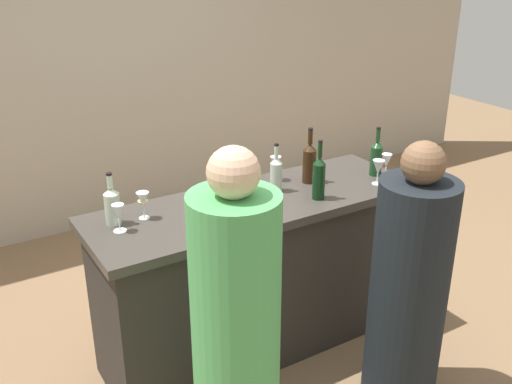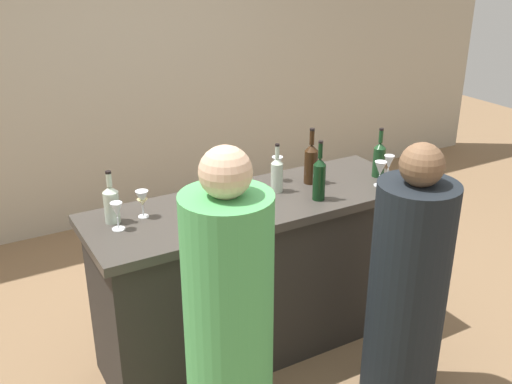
{
  "view_description": "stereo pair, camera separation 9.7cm",
  "coord_description": "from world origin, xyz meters",
  "px_view_note": "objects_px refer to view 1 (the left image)",
  "views": [
    {
      "loc": [
        -1.58,
        -2.58,
        2.32
      ],
      "look_at": [
        0.0,
        0.0,
        1.02
      ],
      "focal_mm": 41.87,
      "sensor_mm": 36.0,
      "label": 1
    },
    {
      "loc": [
        -1.49,
        -2.63,
        2.32
      ],
      "look_at": [
        0.0,
        0.0,
        1.02
      ],
      "focal_mm": 41.87,
      "sensor_mm": 36.0,
      "label": 2
    }
  ],
  "objects_px": {
    "wine_bottle_second_right_amber_brown": "(309,162)",
    "person_left_guest": "(409,289)",
    "person_center_guest": "(236,339)",
    "wine_glass_near_left": "(378,168)",
    "wine_bottle_center_dark_green": "(319,177)",
    "wine_bottle_leftmost_clear_pale": "(112,205)",
    "wine_glass_near_center": "(386,162)",
    "wine_glass_far_left": "(143,201)",
    "wine_glass_near_right": "(118,213)",
    "wine_glass_far_center": "(243,176)",
    "wine_glass_far_right": "(276,164)",
    "wine_bottle_rightmost_olive_green": "(376,157)",
    "wine_bottle_second_left_clear_pale": "(276,173)"
  },
  "relations": [
    {
      "from": "wine_bottle_rightmost_olive_green",
      "to": "wine_glass_near_center",
      "type": "distance_m",
      "value": 0.1
    },
    {
      "from": "wine_glass_near_left",
      "to": "wine_glass_far_center",
      "type": "distance_m",
      "value": 0.8
    },
    {
      "from": "person_center_guest",
      "to": "wine_bottle_rightmost_olive_green",
      "type": "bearing_deg",
      "value": -71.27
    },
    {
      "from": "wine_glass_near_right",
      "to": "person_left_guest",
      "type": "bearing_deg",
      "value": -32.61
    },
    {
      "from": "wine_bottle_second_left_clear_pale",
      "to": "wine_bottle_rightmost_olive_green",
      "type": "xyz_separation_m",
      "value": [
        0.66,
        -0.1,
        0.01
      ]
    },
    {
      "from": "wine_glass_near_left",
      "to": "person_left_guest",
      "type": "xyz_separation_m",
      "value": [
        -0.28,
        -0.59,
        -0.42
      ]
    },
    {
      "from": "wine_glass_far_left",
      "to": "person_left_guest",
      "type": "distance_m",
      "value": 1.44
    },
    {
      "from": "person_left_guest",
      "to": "wine_glass_near_center",
      "type": "bearing_deg",
      "value": -27.61
    },
    {
      "from": "wine_glass_near_left",
      "to": "wine_glass_far_center",
      "type": "relative_size",
      "value": 0.99
    },
    {
      "from": "wine_glass_near_center",
      "to": "person_center_guest",
      "type": "bearing_deg",
      "value": -156.28
    },
    {
      "from": "wine_glass_far_left",
      "to": "wine_glass_far_right",
      "type": "xyz_separation_m",
      "value": [
        0.87,
        0.09,
        0.01
      ]
    },
    {
      "from": "wine_bottle_leftmost_clear_pale",
      "to": "wine_glass_near_right",
      "type": "height_order",
      "value": "wine_bottle_leftmost_clear_pale"
    },
    {
      "from": "wine_bottle_second_left_clear_pale",
      "to": "wine_bottle_second_right_amber_brown",
      "type": "height_order",
      "value": "wine_bottle_second_right_amber_brown"
    },
    {
      "from": "wine_bottle_second_right_amber_brown",
      "to": "wine_glass_near_right",
      "type": "height_order",
      "value": "wine_bottle_second_right_amber_brown"
    },
    {
      "from": "wine_bottle_center_dark_green",
      "to": "person_left_guest",
      "type": "height_order",
      "value": "person_left_guest"
    },
    {
      "from": "wine_bottle_rightmost_olive_green",
      "to": "person_left_guest",
      "type": "xyz_separation_m",
      "value": [
        -0.37,
        -0.71,
        -0.43
      ]
    },
    {
      "from": "person_center_guest",
      "to": "wine_bottle_second_left_clear_pale",
      "type": "bearing_deg",
      "value": -50.17
    },
    {
      "from": "wine_bottle_second_right_amber_brown",
      "to": "wine_glass_far_right",
      "type": "xyz_separation_m",
      "value": [
        -0.15,
        0.13,
        -0.02
      ]
    },
    {
      "from": "wine_bottle_leftmost_clear_pale",
      "to": "wine_bottle_rightmost_olive_green",
      "type": "height_order",
      "value": "wine_bottle_rightmost_olive_green"
    },
    {
      "from": "wine_glass_near_left",
      "to": "wine_bottle_center_dark_green",
      "type": "bearing_deg",
      "value": 178.32
    },
    {
      "from": "wine_bottle_leftmost_clear_pale",
      "to": "wine_glass_near_center",
      "type": "height_order",
      "value": "wine_bottle_leftmost_clear_pale"
    },
    {
      "from": "wine_glass_far_right",
      "to": "wine_glass_near_center",
      "type": "bearing_deg",
      "value": -31.28
    },
    {
      "from": "wine_glass_near_center",
      "to": "wine_glass_far_right",
      "type": "xyz_separation_m",
      "value": [
        -0.56,
        0.34,
        -0.01
      ]
    },
    {
      "from": "wine_bottle_leftmost_clear_pale",
      "to": "person_center_guest",
      "type": "bearing_deg",
      "value": -76.4
    },
    {
      "from": "wine_bottle_second_right_amber_brown",
      "to": "person_left_guest",
      "type": "xyz_separation_m",
      "value": [
        0.05,
        -0.82,
        -0.44
      ]
    },
    {
      "from": "wine_glass_near_right",
      "to": "wine_bottle_center_dark_green",
      "type": "bearing_deg",
      "value": -9.76
    },
    {
      "from": "wine_glass_near_left",
      "to": "wine_bottle_leftmost_clear_pale",
      "type": "bearing_deg",
      "value": 168.92
    },
    {
      "from": "wine_glass_near_right",
      "to": "wine_glass_near_center",
      "type": "bearing_deg",
      "value": -6.36
    },
    {
      "from": "person_left_guest",
      "to": "person_center_guest",
      "type": "relative_size",
      "value": 0.9
    },
    {
      "from": "wine_bottle_leftmost_clear_pale",
      "to": "person_left_guest",
      "type": "distance_m",
      "value": 1.57
    },
    {
      "from": "person_left_guest",
      "to": "wine_glass_far_right",
      "type": "bearing_deg",
      "value": 15.0
    },
    {
      "from": "wine_glass_far_left",
      "to": "wine_glass_near_right",
      "type": "bearing_deg",
      "value": -154.02
    },
    {
      "from": "wine_bottle_center_dark_green",
      "to": "wine_glass_far_left",
      "type": "xyz_separation_m",
      "value": [
        -0.93,
        0.26,
        -0.03
      ]
    },
    {
      "from": "wine_bottle_center_dark_green",
      "to": "person_left_guest",
      "type": "distance_m",
      "value": 0.76
    },
    {
      "from": "wine_bottle_second_right_amber_brown",
      "to": "wine_glass_far_right",
      "type": "height_order",
      "value": "wine_bottle_second_right_amber_brown"
    },
    {
      "from": "wine_bottle_center_dark_green",
      "to": "wine_glass_near_center",
      "type": "height_order",
      "value": "wine_bottle_center_dark_green"
    },
    {
      "from": "wine_bottle_leftmost_clear_pale",
      "to": "wine_bottle_rightmost_olive_green",
      "type": "relative_size",
      "value": 0.92
    },
    {
      "from": "wine_bottle_center_dark_green",
      "to": "wine_bottle_rightmost_olive_green",
      "type": "bearing_deg",
      "value": 11.86
    },
    {
      "from": "wine_glass_far_left",
      "to": "wine_glass_far_center",
      "type": "xyz_separation_m",
      "value": [
        0.6,
        0.02,
        0.01
      ]
    },
    {
      "from": "wine_bottle_second_left_clear_pale",
      "to": "wine_glass_far_left",
      "type": "distance_m",
      "value": 0.78
    },
    {
      "from": "wine_bottle_center_dark_green",
      "to": "wine_glass_far_left",
      "type": "relative_size",
      "value": 2.33
    },
    {
      "from": "wine_glass_far_right",
      "to": "person_left_guest",
      "type": "bearing_deg",
      "value": -78.09
    },
    {
      "from": "wine_bottle_leftmost_clear_pale",
      "to": "wine_bottle_rightmost_olive_green",
      "type": "xyz_separation_m",
      "value": [
        1.6,
        -0.17,
        0.01
      ]
    },
    {
      "from": "person_left_guest",
      "to": "wine_glass_far_center",
      "type": "bearing_deg",
      "value": 30.97
    },
    {
      "from": "wine_glass_near_right",
      "to": "person_left_guest",
      "type": "xyz_separation_m",
      "value": [
        1.23,
        -0.79,
        -0.41
      ]
    },
    {
      "from": "wine_bottle_rightmost_olive_green",
      "to": "person_left_guest",
      "type": "height_order",
      "value": "person_left_guest"
    },
    {
      "from": "wine_glass_near_left",
      "to": "wine_glass_far_center",
      "type": "bearing_deg",
      "value": 158.39
    },
    {
      "from": "wine_bottle_leftmost_clear_pale",
      "to": "person_center_guest",
      "type": "xyz_separation_m",
      "value": [
        0.21,
        -0.88,
        -0.34
      ]
    },
    {
      "from": "wine_bottle_second_right_amber_brown",
      "to": "wine_bottle_rightmost_olive_green",
      "type": "relative_size",
      "value": 1.1
    },
    {
      "from": "wine_bottle_center_dark_green",
      "to": "wine_glass_far_right",
      "type": "bearing_deg",
      "value": 98.99
    }
  ]
}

